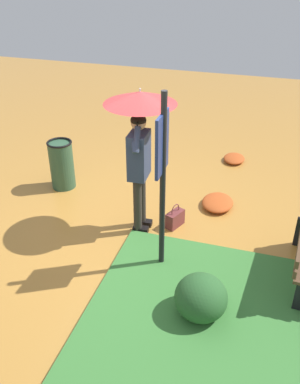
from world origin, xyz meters
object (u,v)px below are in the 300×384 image
object	(u,v)px
person_with_umbrella	(140,127)
handbag	(175,219)
info_sign_post	(162,165)
trash_bin	(62,164)

from	to	relation	value
person_with_umbrella	handbag	distance (m)	1.51
person_with_umbrella	info_sign_post	distance (m)	0.93
handbag	info_sign_post	bearing A→B (deg)	-177.98
trash_bin	info_sign_post	bearing A→B (deg)	-124.51
info_sign_post	handbag	bearing A→B (deg)	2.02
person_with_umbrella	info_sign_post	world-z (taller)	info_sign_post
person_with_umbrella	trash_bin	distance (m)	2.10
person_with_umbrella	trash_bin	bearing A→B (deg)	66.46
person_with_umbrella	trash_bin	size ratio (longest dim) A/B	2.45
person_with_umbrella	info_sign_post	xyz separation A→B (m)	(-0.77, -0.52, -0.11)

